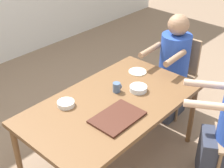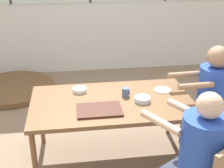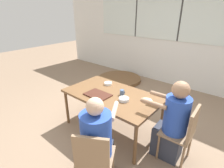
{
  "view_description": "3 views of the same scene",
  "coord_description": "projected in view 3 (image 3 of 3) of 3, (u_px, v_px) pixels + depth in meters",
  "views": [
    {
      "loc": [
        -1.66,
        -1.5,
        2.24
      ],
      "look_at": [
        0.0,
        0.0,
        0.88
      ],
      "focal_mm": 50.0,
      "sensor_mm": 36.0,
      "label": 1
    },
    {
      "loc": [
        -0.38,
        -2.73,
        2.11
      ],
      "look_at": [
        0.0,
        0.0,
        0.88
      ],
      "focal_mm": 50.0,
      "sensor_mm": 36.0,
      "label": 2
    },
    {
      "loc": [
        1.69,
        -2.0,
        2.02
      ],
      "look_at": [
        0.0,
        0.0,
        0.88
      ],
      "focal_mm": 28.0,
      "sensor_mm": 36.0,
      "label": 3
    }
  ],
  "objects": [
    {
      "name": "wall_back_with_windows",
      "position": [
        179.0,
        33.0,
        4.52
      ],
      "size": [
        8.4,
        0.08,
        2.8
      ],
      "color": "silver",
      "rests_on": "ground_plane"
    },
    {
      "name": "dining_table",
      "position": [
        112.0,
        97.0,
        2.95
      ],
      "size": [
        1.6,
        0.91,
        0.7
      ],
      "color": "brown",
      "rests_on": "ground_plane"
    },
    {
      "name": "coffee_mug",
      "position": [
        122.0,
        92.0,
        2.87
      ],
      "size": [
        0.08,
        0.07,
        0.09
      ],
      "color": "slate",
      "rests_on": "dining_table"
    },
    {
      "name": "chair_for_woman_green_shirt",
      "position": [
        94.0,
        158.0,
        1.9
      ],
      "size": [
        0.55,
        0.55,
        0.88
      ],
      "rotation": [
        0.0,
        0.0,
        0.54
      ],
      "color": "#937556",
      "rests_on": "ground_plane"
    },
    {
      "name": "chair_for_man_blue_shirt",
      "position": [
        184.0,
        131.0,
        2.32
      ],
      "size": [
        0.42,
        0.42,
        0.88
      ],
      "rotation": [
        0.0,
        0.0,
        -4.67
      ],
      "color": "#937556",
      "rests_on": "ground_plane"
    },
    {
      "name": "bowl_white_shallow",
      "position": [
        108.0,
        83.0,
        3.28
      ],
      "size": [
        0.15,
        0.15,
        0.04
      ],
      "color": "white",
      "rests_on": "dining_table"
    },
    {
      "name": "plate_tortillas",
      "position": [
        147.0,
        101.0,
        2.7
      ],
      "size": [
        0.18,
        0.18,
        0.01
      ],
      "color": "beige",
      "rests_on": "dining_table"
    },
    {
      "name": "folded_table_stack",
      "position": [
        119.0,
        79.0,
        5.31
      ],
      "size": [
        1.3,
        1.3,
        0.09
      ],
      "color": "brown",
      "rests_on": "ground_plane"
    },
    {
      "name": "food_tray_dark",
      "position": [
        98.0,
        95.0,
        2.88
      ],
      "size": [
        0.42,
        0.29,
        0.02
      ],
      "color": "#472319",
      "rests_on": "dining_table"
    },
    {
      "name": "person_woman_green_shirt",
      "position": [
        98.0,
        146.0,
        2.05
      ],
      "size": [
        0.62,
        0.72,
        1.19
      ],
      "rotation": [
        0.0,
        0.0,
        0.54
      ],
      "color": "#333847",
      "rests_on": "ground_plane"
    },
    {
      "name": "ground_plane",
      "position": [
        112.0,
        128.0,
        3.21
      ],
      "size": [
        16.0,
        16.0,
        0.0
      ],
      "primitive_type": "plane",
      "color": "#8C725B"
    },
    {
      "name": "bowl_cereal",
      "position": [
        124.0,
        99.0,
        2.7
      ],
      "size": [
        0.16,
        0.16,
        0.05
      ],
      "color": "silver",
      "rests_on": "dining_table"
    },
    {
      "name": "person_man_blue_shirt",
      "position": [
        172.0,
        125.0,
        2.4
      ],
      "size": [
        0.63,
        0.37,
        1.2
      ],
      "rotation": [
        0.0,
        0.0,
        -4.67
      ],
      "color": "#333847",
      "rests_on": "ground_plane"
    }
  ]
}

